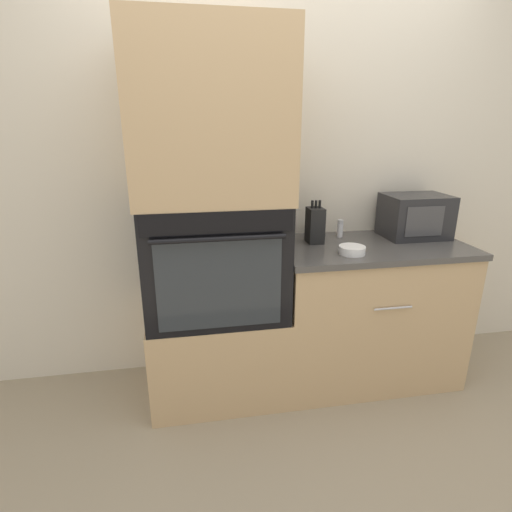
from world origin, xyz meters
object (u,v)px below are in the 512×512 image
knife_block (315,225)px  condiment_jar_mid (340,229)px  bowl (352,250)px  wall_oven (215,257)px  microwave (415,216)px  condiment_jar_near (318,229)px

knife_block → condiment_jar_mid: knife_block is taller
bowl → condiment_jar_mid: size_ratio=1.34×
wall_oven → microwave: (1.26, 0.11, 0.16)m
condiment_jar_near → condiment_jar_mid: size_ratio=0.82×
bowl → condiment_jar_near: 0.39m
microwave → bowl: (-0.52, -0.27, -0.11)m
wall_oven → knife_block: (0.61, 0.10, 0.13)m
wall_oven → condiment_jar_near: size_ratio=8.42×
microwave → condiment_jar_near: 0.61m
wall_oven → condiment_jar_near: bearing=18.8°
microwave → condiment_jar_mid: bearing=170.8°
knife_block → bowl: bearing=-62.2°
knife_block → condiment_jar_near: 0.16m
condiment_jar_near → condiment_jar_mid: (0.13, -0.04, 0.01)m
knife_block → condiment_jar_near: size_ratio=2.85×
microwave → condiment_jar_near: microwave is taller
knife_block → condiment_jar_mid: 0.22m
knife_block → bowl: (0.13, -0.25, -0.08)m
wall_oven → condiment_jar_mid: wall_oven is taller
microwave → condiment_jar_near: (-0.59, 0.12, -0.09)m
wall_oven → condiment_jar_mid: 0.83m
wall_oven → condiment_jar_mid: size_ratio=6.94×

